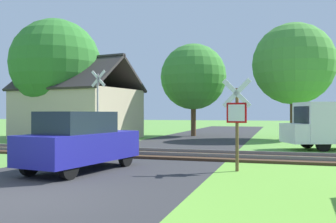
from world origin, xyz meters
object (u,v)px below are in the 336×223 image
(stop_sign_near, at_px, (237,118))
(tree_left, at_px, (56,64))
(crossing_sign_far, at_px, (98,103))
(tree_center, at_px, (193,77))
(parked_car, at_px, (80,141))
(house, at_px, (78,111))
(tree_right, at_px, (294,64))

(stop_sign_near, distance_m, tree_left, 17.68)
(crossing_sign_far, xyz_separation_m, tree_center, (2.80, 10.00, 2.18))
(crossing_sign_far, distance_m, tree_left, 7.94)
(stop_sign_near, distance_m, parked_car, 4.73)
(stop_sign_near, distance_m, crossing_sign_far, 9.94)
(house, height_order, tree_left, tree_left)
(tree_center, xyz_separation_m, tree_left, (-8.45, -5.18, 0.61))
(stop_sign_near, height_order, tree_center, tree_center)
(house, distance_m, parked_car, 15.04)
(parked_car, bearing_deg, tree_center, 101.15)
(tree_center, xyz_separation_m, tree_right, (7.08, -1.46, 0.52))
(tree_center, distance_m, tree_left, 9.93)
(house, bearing_deg, parked_car, -50.02)
(crossing_sign_far, relative_size, house, 0.46)
(tree_left, xyz_separation_m, tree_right, (15.53, 3.73, -0.09))
(tree_left, bearing_deg, crossing_sign_far, -40.47)
(house, distance_m, tree_left, 3.52)
(tree_center, distance_m, tree_right, 7.25)
(tree_left, height_order, tree_right, tree_left)
(crossing_sign_far, xyz_separation_m, tree_right, (9.87, 8.55, 2.70))
(crossing_sign_far, bearing_deg, tree_center, 83.39)
(crossing_sign_far, bearing_deg, house, 137.44)
(stop_sign_near, xyz_separation_m, tree_left, (-13.40, 11.01, 3.46))
(crossing_sign_far, xyz_separation_m, parked_car, (3.24, -7.43, -1.37))
(tree_right, bearing_deg, tree_center, 168.37)
(house, xyz_separation_m, tree_left, (-1.28, -0.69, 3.21))
(house, distance_m, tree_center, 8.85)
(stop_sign_near, distance_m, house, 16.84)
(house, relative_size, tree_center, 1.23)
(tree_center, distance_m, parked_car, 17.79)
(tree_right, distance_m, parked_car, 17.77)
(tree_right, height_order, parked_car, tree_right)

